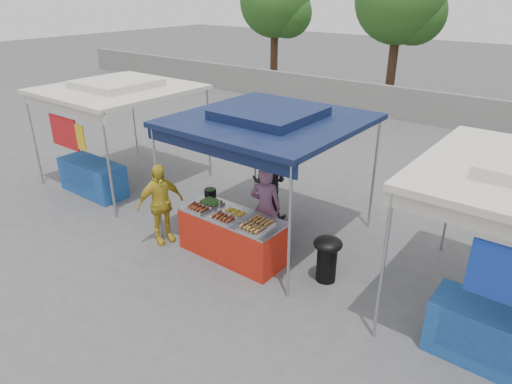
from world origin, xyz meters
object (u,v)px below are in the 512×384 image
Objects in this scene: vendor_table at (233,235)px; helper_man at (269,183)px; wok_burner at (327,255)px; customer_person at (160,204)px; vendor_woman at (265,207)px; cooking_pot at (210,193)px.

helper_man is (-0.40, 1.68, 0.37)m from vendor_table.
customer_person is (-3.19, -0.82, 0.32)m from wok_burner.
customer_person is (-1.04, -2.10, 0.00)m from helper_man.
wok_burner is 0.51× the size of vendor_woman.
cooking_pot reaches higher than wok_burner.
vendor_table is 1.55m from customer_person.
wok_burner is 0.51× the size of helper_man.
wok_burner is at bearing 145.49° from vendor_woman.
wok_burner is 1.58m from vendor_woman.
wok_burner is at bearing 12.60° from vendor_table.
vendor_woman is 2.01m from customer_person.
wok_burner is 2.53m from helper_man.
cooking_pot is 0.98m from customer_person.
wok_burner is 0.51× the size of customer_person.
vendor_woman is 1.00× the size of customer_person.
cooking_pot is at bearing -19.19° from customer_person.
helper_man is at bearing 70.65° from cooking_pot.
wok_burner is (1.75, 0.39, 0.06)m from vendor_table.
cooking_pot is 1.40m from helper_man.
cooking_pot is 1.15m from vendor_woman.
cooking_pot is at bearing 157.41° from vendor_table.
vendor_table is 1.06m from cooking_pot.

